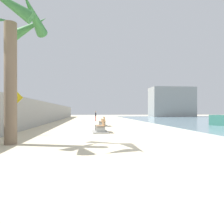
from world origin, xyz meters
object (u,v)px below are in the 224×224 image
(palm_tree, at_px, (9,38))
(pedestrian_sign, at_px, (16,108))
(bench_near, at_px, (100,129))
(bench_far, at_px, (102,124))
(person_walking, at_px, (96,115))

(palm_tree, relative_size, pedestrian_sign, 2.43)
(bench_near, xyz_separation_m, bench_far, (0.55, 6.17, 0.00))
(palm_tree, height_order, pedestrian_sign, palm_tree)
(bench_near, bearing_deg, bench_far, 84.86)
(palm_tree, xyz_separation_m, bench_near, (4.44, 5.10, -4.66))
(palm_tree, height_order, person_walking, palm_tree)
(bench_far, height_order, person_walking, person_walking)
(palm_tree, bearing_deg, pedestrian_sign, 104.64)
(bench_far, bearing_deg, palm_tree, -113.90)
(person_walking, height_order, pedestrian_sign, pedestrian_sign)
(pedestrian_sign, bearing_deg, person_walking, 72.44)
(bench_far, distance_m, person_walking, 10.90)
(bench_near, bearing_deg, person_walking, 89.26)
(bench_far, relative_size, pedestrian_sign, 0.74)
(palm_tree, relative_size, bench_far, 3.27)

